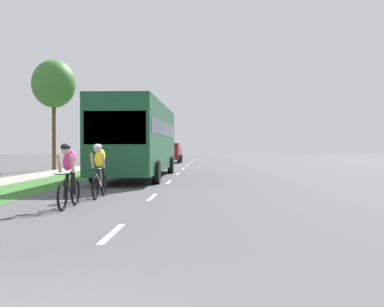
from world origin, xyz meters
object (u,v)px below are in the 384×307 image
cyclist_trailing (100,170)px  bus_dark_green (139,137)px  cyclist_lead (69,175)px  suv_maroon (170,152)px  street_tree_near (54,84)px

cyclist_trailing → bus_dark_green: 8.78m
cyclist_lead → cyclist_trailing: bearing=84.1°
bus_dark_green → suv_maroon: bus_dark_green is taller
cyclist_lead → cyclist_trailing: 2.22m
cyclist_trailing → street_tree_near: size_ratio=0.25×
cyclist_trailing → bus_dark_green: size_ratio=0.15×
cyclist_trailing → suv_maroon: (-0.36, 27.98, 0.14)m
bus_dark_green → street_tree_near: (-6.19, 5.77, 3.33)m
suv_maroon → street_tree_near: street_tree_near is taller
cyclist_lead → street_tree_near: street_tree_near is taller
cyclist_trailing → bus_dark_green: bearing=91.0°
cyclist_lead → bus_dark_green: bus_dark_green is taller
cyclist_trailing → suv_maroon: bearing=90.7°
bus_dark_green → suv_maroon: 19.31m
street_tree_near → cyclist_lead: bearing=-69.9°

